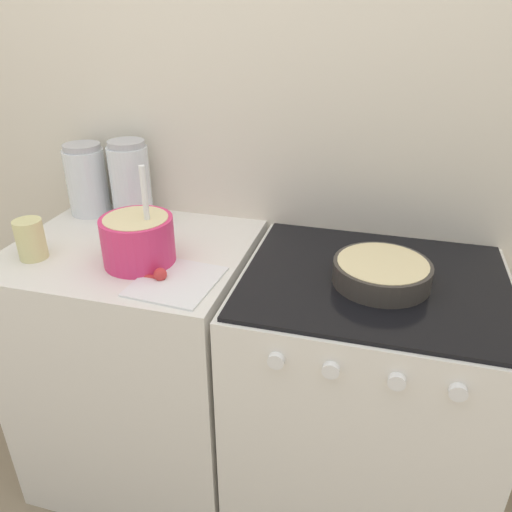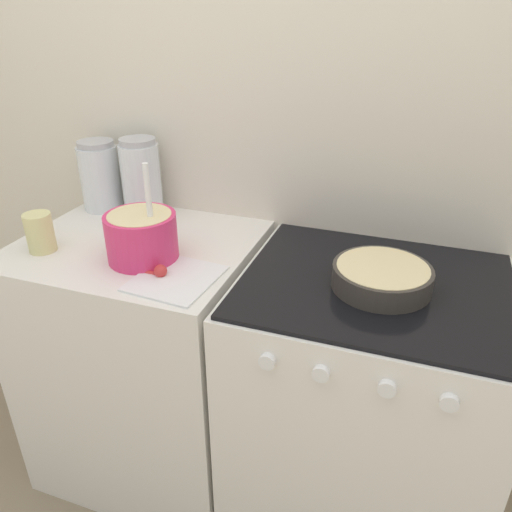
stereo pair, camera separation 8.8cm
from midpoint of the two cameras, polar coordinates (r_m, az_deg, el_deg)
The scene contains 10 objects.
wall_back at distance 1.63m, azimuth 4.19°, elevation 13.71°, with size 4.48×0.05×2.40m.
countertop_cabinet at distance 1.82m, azimuth -10.71°, elevation -11.56°, with size 0.71×0.61×0.91m.
stove at distance 1.64m, azimuth 13.35°, elevation -16.85°, with size 0.73×0.62×0.91m.
mixing_bowl at distance 1.44m, azimuth -11.25°, elevation 2.47°, with size 0.20×0.20×0.29m.
baking_pan at distance 1.34m, azimuth 16.04°, elevation -2.30°, with size 0.26×0.26×0.06m.
storage_jar_left at distance 1.84m, azimuth -16.02°, elevation 8.30°, with size 0.14×0.14×0.24m.
storage_jar_middle at distance 1.75m, azimuth -11.51°, elevation 8.18°, with size 0.13×0.13×0.27m.
tin_can at distance 1.58m, azimuth -22.02°, elevation 2.49°, with size 0.08×0.08×0.12m.
recipe_page at distance 1.35m, azimuth -7.30°, elevation -2.59°, with size 0.23×0.24×0.01m.
measuring_spoon at distance 1.36m, azimuth -9.48°, elevation -1.75°, with size 0.12×0.04×0.04m.
Camera 2 is at (0.46, -0.88, 1.58)m, focal length 35.00 mm.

